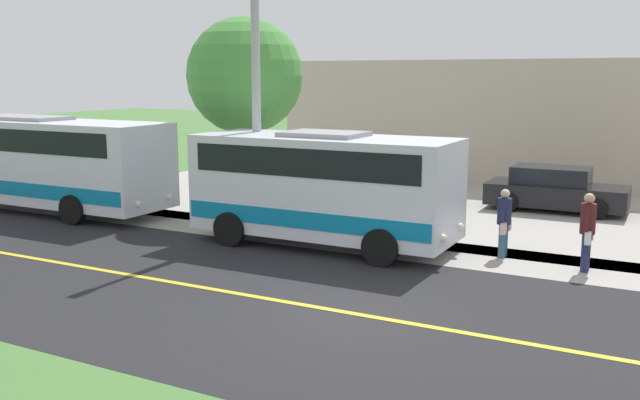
{
  "coord_description": "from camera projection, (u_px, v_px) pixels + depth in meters",
  "views": [
    {
      "loc": [
        11.36,
        5.51,
        4.42
      ],
      "look_at": [
        -3.5,
        -2.32,
        1.4
      ],
      "focal_mm": 39.31,
      "sensor_mm": 36.0,
      "label": 1
    }
  ],
  "objects": [
    {
      "name": "shuttle_bus_front",
      "position": [
        324.0,
        183.0,
        18.13
      ],
      "size": [
        2.73,
        6.97,
        2.98
      ],
      "color": "silver",
      "rests_on": "ground"
    },
    {
      "name": "parked_car_near",
      "position": [
        555.0,
        190.0,
        22.93
      ],
      "size": [
        2.06,
        4.42,
        1.45
      ],
      "color": "black",
      "rests_on": "ground"
    },
    {
      "name": "tree_curbside",
      "position": [
        245.0,
        76.0,
        22.12
      ],
      "size": [
        3.68,
        3.68,
        6.22
      ],
      "color": "#4C3826",
      "rests_on": "ground"
    },
    {
      "name": "pedestrian_waiting",
      "position": [
        504.0,
        221.0,
        17.07
      ],
      "size": [
        0.72,
        0.34,
        1.68
      ],
      "color": "#335972",
      "rests_on": "ground"
    },
    {
      "name": "transit_bus_rear",
      "position": [
        26.0,
        158.0,
        23.22
      ],
      "size": [
        2.72,
        10.89,
        3.08
      ],
      "color": "silver",
      "rests_on": "ground"
    },
    {
      "name": "ground_plane",
      "position": [
        342.0,
        312.0,
        13.2
      ],
      "size": [
        120.0,
        120.0,
        0.0
      ],
      "primitive_type": "plane",
      "color": "#477238"
    },
    {
      "name": "pedestrian_with_bags",
      "position": [
        588.0,
        229.0,
        15.8
      ],
      "size": [
        0.72,
        0.34,
        1.8
      ],
      "color": "#1E2347",
      "rests_on": "ground"
    },
    {
      "name": "sidewalk",
      "position": [
        432.0,
        251.0,
        17.73
      ],
      "size": [
        2.4,
        100.0,
        0.01
      ],
      "primitive_type": "cube",
      "color": "#9E9991",
      "rests_on": "ground"
    },
    {
      "name": "commercial_building",
      "position": [
        510.0,
        117.0,
        32.24
      ],
      "size": [
        10.0,
        17.98,
        5.01
      ],
      "primitive_type": "cube",
      "color": "#B7A893",
      "rests_on": "ground"
    },
    {
      "name": "road_surface",
      "position": [
        342.0,
        312.0,
        13.2
      ],
      "size": [
        8.0,
        100.0,
        0.01
      ],
      "primitive_type": "cube",
      "color": "black",
      "rests_on": "ground"
    },
    {
      "name": "parking_lot_surface",
      "position": [
        594.0,
        213.0,
        22.62
      ],
      "size": [
        14.0,
        36.0,
        0.01
      ],
      "primitive_type": "cube",
      "color": "#9E9991",
      "rests_on": "ground"
    },
    {
      "name": "street_light_pole",
      "position": [
        253.0,
        86.0,
        19.05
      ],
      "size": [
        1.97,
        0.24,
        7.39
      ],
      "color": "#9E9EA3",
      "rests_on": "ground"
    },
    {
      "name": "road_centre_line",
      "position": [
        342.0,
        312.0,
        13.2
      ],
      "size": [
        0.16,
        100.0,
        0.0
      ],
      "primitive_type": "cube",
      "color": "gold",
      "rests_on": "ground"
    }
  ]
}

